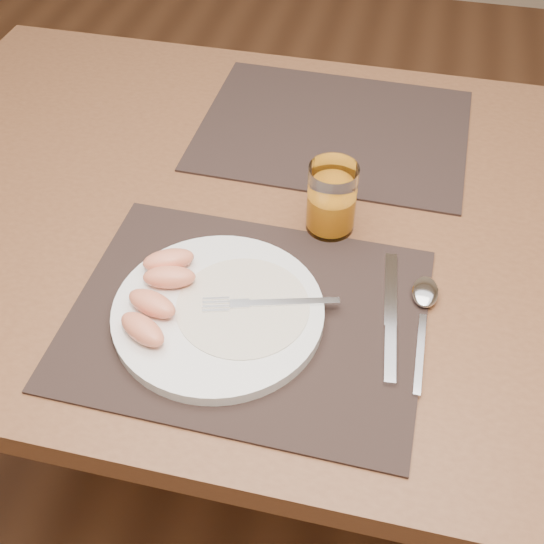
{
  "coord_description": "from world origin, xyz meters",
  "views": [
    {
      "loc": [
        0.14,
        -0.76,
        1.42
      ],
      "look_at": [
        -0.01,
        -0.15,
        0.77
      ],
      "focal_mm": 45.0,
      "sensor_mm": 36.0,
      "label": 1
    }
  ],
  "objects_px": {
    "table": "(298,251)",
    "knife": "(390,325)",
    "spoon": "(424,300)",
    "placemat_near": "(247,317)",
    "fork": "(259,303)",
    "plate": "(218,312)",
    "juice_glass": "(331,201)",
    "placemat_far": "(333,129)"
  },
  "relations": [
    {
      "from": "table",
      "to": "placemat_near",
      "type": "xyz_separation_m",
      "value": [
        -0.02,
        -0.22,
        0.09
      ]
    },
    {
      "from": "table",
      "to": "knife",
      "type": "xyz_separation_m",
      "value": [
        0.16,
        -0.2,
        0.09
      ]
    },
    {
      "from": "placemat_far",
      "to": "fork",
      "type": "distance_m",
      "value": 0.43
    },
    {
      "from": "fork",
      "to": "juice_glass",
      "type": "distance_m",
      "value": 0.2
    },
    {
      "from": "placemat_far",
      "to": "knife",
      "type": "distance_m",
      "value": 0.44
    },
    {
      "from": "fork",
      "to": "plate",
      "type": "bearing_deg",
      "value": -159.84
    },
    {
      "from": "placemat_near",
      "to": "table",
      "type": "bearing_deg",
      "value": 83.9
    },
    {
      "from": "placemat_near",
      "to": "knife",
      "type": "height_order",
      "value": "knife"
    },
    {
      "from": "plate",
      "to": "spoon",
      "type": "distance_m",
      "value": 0.27
    },
    {
      "from": "fork",
      "to": "placemat_near",
      "type": "bearing_deg",
      "value": -147.78
    },
    {
      "from": "fork",
      "to": "spoon",
      "type": "relative_size",
      "value": 0.9
    },
    {
      "from": "spoon",
      "to": "placemat_near",
      "type": "bearing_deg",
      "value": -161.57
    },
    {
      "from": "table",
      "to": "fork",
      "type": "relative_size",
      "value": 8.11
    },
    {
      "from": "placemat_near",
      "to": "plate",
      "type": "height_order",
      "value": "plate"
    },
    {
      "from": "plate",
      "to": "fork",
      "type": "bearing_deg",
      "value": 20.16
    },
    {
      "from": "table",
      "to": "plate",
      "type": "bearing_deg",
      "value": -104.39
    },
    {
      "from": "plate",
      "to": "fork",
      "type": "xyz_separation_m",
      "value": [
        0.05,
        0.02,
        0.01
      ]
    },
    {
      "from": "placemat_far",
      "to": "fork",
      "type": "relative_size",
      "value": 2.61
    },
    {
      "from": "table",
      "to": "juice_glass",
      "type": "relative_size",
      "value": 13.28
    },
    {
      "from": "table",
      "to": "fork",
      "type": "bearing_deg",
      "value": -92.73
    },
    {
      "from": "knife",
      "to": "juice_glass",
      "type": "relative_size",
      "value": 2.09
    },
    {
      "from": "plate",
      "to": "juice_glass",
      "type": "xyz_separation_m",
      "value": [
        0.11,
        0.2,
        0.04
      ]
    },
    {
      "from": "plate",
      "to": "placemat_near",
      "type": "bearing_deg",
      "value": 14.96
    },
    {
      "from": "table",
      "to": "knife",
      "type": "distance_m",
      "value": 0.27
    },
    {
      "from": "juice_glass",
      "to": "spoon",
      "type": "bearing_deg",
      "value": -39.43
    },
    {
      "from": "knife",
      "to": "table",
      "type": "bearing_deg",
      "value": 128.75
    },
    {
      "from": "table",
      "to": "placemat_near",
      "type": "distance_m",
      "value": 0.24
    },
    {
      "from": "juice_glass",
      "to": "table",
      "type": "bearing_deg",
      "value": 151.68
    },
    {
      "from": "placemat_far",
      "to": "knife",
      "type": "bearing_deg",
      "value": -71.11
    },
    {
      "from": "table",
      "to": "juice_glass",
      "type": "height_order",
      "value": "juice_glass"
    },
    {
      "from": "placemat_far",
      "to": "knife",
      "type": "xyz_separation_m",
      "value": [
        0.14,
        -0.42,
        0.0
      ]
    },
    {
      "from": "knife",
      "to": "spoon",
      "type": "relative_size",
      "value": 1.15
    },
    {
      "from": "table",
      "to": "placemat_near",
      "type": "bearing_deg",
      "value": -96.1
    },
    {
      "from": "knife",
      "to": "juice_glass",
      "type": "distance_m",
      "value": 0.2
    },
    {
      "from": "placemat_near",
      "to": "fork",
      "type": "bearing_deg",
      "value": 32.22
    },
    {
      "from": "placemat_near",
      "to": "fork",
      "type": "xyz_separation_m",
      "value": [
        0.01,
        0.01,
        0.02
      ]
    },
    {
      "from": "placemat_near",
      "to": "juice_glass",
      "type": "height_order",
      "value": "juice_glass"
    },
    {
      "from": "table",
      "to": "spoon",
      "type": "xyz_separation_m",
      "value": [
        0.2,
        -0.15,
        0.09
      ]
    },
    {
      "from": "table",
      "to": "juice_glass",
      "type": "bearing_deg",
      "value": -28.32
    },
    {
      "from": "table",
      "to": "spoon",
      "type": "height_order",
      "value": "spoon"
    },
    {
      "from": "placemat_far",
      "to": "placemat_near",
      "type": "bearing_deg",
      "value": -95.01
    },
    {
      "from": "spoon",
      "to": "juice_glass",
      "type": "bearing_deg",
      "value": 140.57
    }
  ]
}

